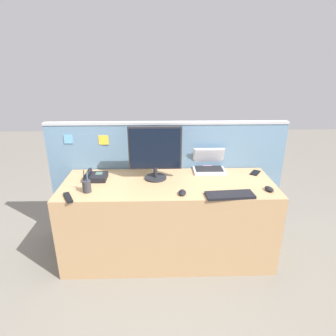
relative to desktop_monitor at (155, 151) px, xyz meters
name	(u,v)px	position (x,y,z in m)	size (l,w,h in m)	color
ground_plane	(168,252)	(0.11, -0.11, -1.00)	(10.00, 10.00, 0.00)	slate
desk	(168,219)	(0.11, -0.11, -0.63)	(1.87, 0.69, 0.74)	tan
cubicle_divider	(167,180)	(0.11, 0.28, -0.40)	(2.33, 0.08, 1.21)	#6084A3
desktop_monitor	(155,151)	(0.00, 0.00, 0.00)	(0.47, 0.20, 0.48)	#232328
laptop	(209,165)	(0.52, 0.19, -0.20)	(0.30, 0.24, 0.22)	silver
desk_phone	(95,177)	(-0.54, -0.01, -0.23)	(0.19, 0.18, 0.08)	black
keyboard_main	(230,195)	(0.60, -0.38, -0.25)	(0.38, 0.14, 0.02)	black
computer_mouse_right_hand	(269,189)	(0.94, -0.29, -0.24)	(0.06, 0.10, 0.03)	black
computer_mouse_left_hand	(182,192)	(0.22, -0.34, -0.24)	(0.06, 0.10, 0.03)	black
pen_cup	(87,186)	(-0.56, -0.27, -0.21)	(0.07, 0.07, 0.19)	#333338
cell_phone_black_slab	(255,173)	(0.95, 0.09, -0.25)	(0.07, 0.14, 0.01)	black
tv_remote	(68,197)	(-0.68, -0.39, -0.25)	(0.04, 0.17, 0.02)	black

